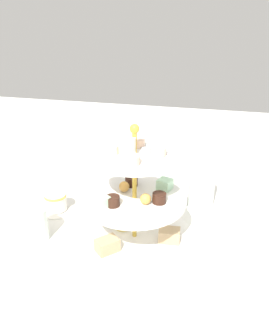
# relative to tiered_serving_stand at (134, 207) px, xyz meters

# --- Properties ---
(ground_plane) EXTENTS (2.40, 2.40, 0.00)m
(ground_plane) POSITION_rel_tiered_serving_stand_xyz_m (-0.00, 0.00, -0.09)
(ground_plane) COLOR silver
(tiered_serving_stand) EXTENTS (0.28, 0.28, 0.28)m
(tiered_serving_stand) POSITION_rel_tiered_serving_stand_xyz_m (0.00, 0.00, 0.00)
(tiered_serving_stand) COLOR white
(tiered_serving_stand) RESTS_ON ground_plane
(water_glass_tall_right) EXTENTS (0.07, 0.07, 0.13)m
(water_glass_tall_right) POSITION_rel_tiered_serving_stand_xyz_m (-0.14, -0.19, -0.02)
(water_glass_tall_right) COLOR silver
(water_glass_tall_right) RESTS_ON ground_plane
(water_glass_short_left) EXTENTS (0.06, 0.06, 0.08)m
(water_glass_short_left) POSITION_rel_tiered_serving_stand_xyz_m (0.23, 0.05, -0.05)
(water_glass_short_left) COLOR silver
(water_glass_short_left) RESTS_ON ground_plane
(teacup_with_saucer) EXTENTS (0.09, 0.09, 0.05)m
(teacup_with_saucer) POSITION_rel_tiered_serving_stand_xyz_m (0.23, -0.08, -0.06)
(teacup_with_saucer) COLOR white
(teacup_with_saucer) RESTS_ON ground_plane
(butter_knife_left) EXTENTS (0.12, 0.14, 0.00)m
(butter_knife_left) POSITION_rel_tiered_serving_stand_xyz_m (-0.25, 0.13, -0.09)
(butter_knife_left) COLOR silver
(butter_knife_left) RESTS_ON ground_plane
(butter_knife_right) EXTENTS (0.15, 0.11, 0.00)m
(butter_knife_right) POSITION_rel_tiered_serving_stand_xyz_m (0.12, -0.25, -0.09)
(butter_knife_right) COLOR silver
(butter_knife_right) RESTS_ON ground_plane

